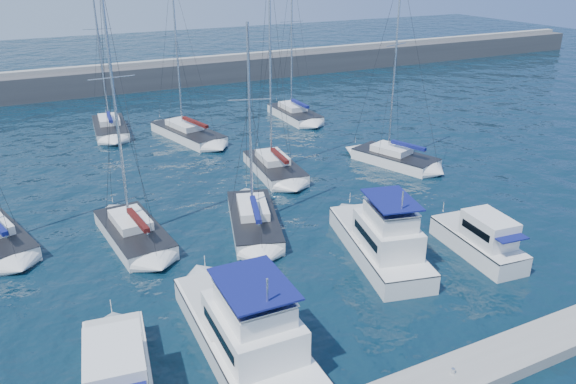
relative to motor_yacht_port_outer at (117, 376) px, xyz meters
name	(u,v)px	position (x,y,z in m)	size (l,w,h in m)	color
ground	(322,265)	(12.61, 5.31, -0.94)	(220.00, 220.00, 0.00)	black
breakwater	(129,81)	(12.61, 57.31, 0.11)	(160.00, 6.00, 4.45)	#424244
dock	(452,379)	(12.61, -5.69, -0.64)	(40.00, 2.20, 0.60)	gray
dock_cleat_centre	(453,371)	(12.61, -5.69, -0.22)	(0.16, 0.16, 0.25)	silver
motor_yacht_port_outer	(117,376)	(0.00, 0.00, 0.00)	(3.69, 7.54, 3.20)	silver
motor_yacht_port_inner	(247,333)	(5.73, 0.04, 0.19)	(3.98, 10.46, 4.69)	white
motor_yacht_stbd_inner	(382,242)	(16.14, 4.40, 0.19)	(5.27, 10.03, 4.69)	silver
motor_yacht_stbd_outer	(481,241)	(21.70, 2.12, 0.00)	(2.98, 6.78, 3.20)	silver
sailboat_mid_b	(134,232)	(3.55, 13.34, -0.39)	(3.74, 7.84, 16.39)	silver
sailboat_mid_c	(254,220)	(11.05, 11.63, -0.43)	(5.29, 8.79, 13.43)	white
sailboat_mid_d	(274,167)	(16.53, 20.01, -0.39)	(3.89, 7.83, 16.99)	silver
sailboat_mid_e	(395,158)	(26.76, 17.37, -0.39)	(5.33, 7.83, 16.09)	white
sailboat_back_a	(110,127)	(6.56, 37.81, -0.40)	(3.81, 8.06, 16.21)	white
sailboat_back_b	(188,133)	(13.01, 32.50, -0.42)	(5.31, 9.73, 15.70)	silver
sailboat_back_c	(294,114)	(25.68, 34.16, -0.40)	(3.08, 7.82, 16.42)	white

